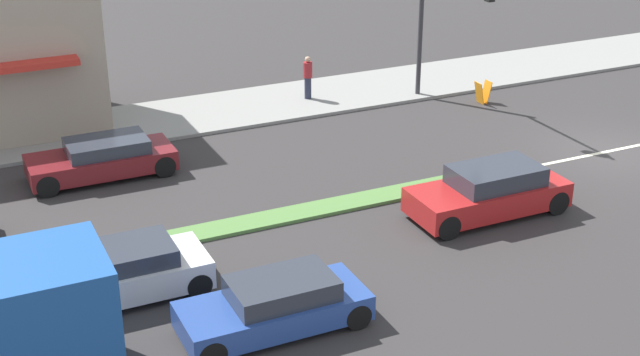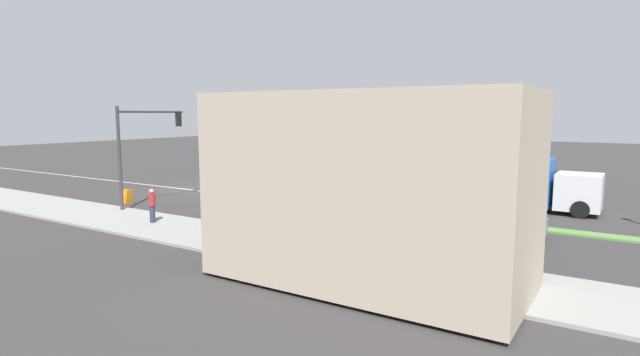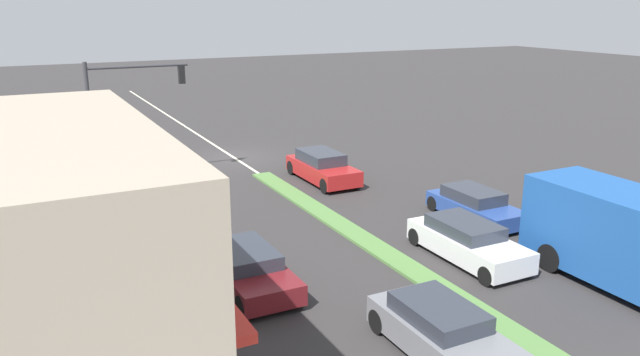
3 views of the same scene
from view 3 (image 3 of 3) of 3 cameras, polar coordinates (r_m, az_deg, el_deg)
The scene contains 12 objects.
ground_plane at distance 19.28m, azimuth 10.39°, elevation -9.66°, with size 160.00×160.00×0.00m, color #333030.
lane_marking_center at distance 34.48m, azimuth -7.87°, elevation 1.87°, with size 0.16×60.00×0.01m, color beige.
building_corner_store at distance 13.44m, azimuth -24.21°, elevation -8.23°, with size 5.36×9.70×5.84m.
traffic_signal_main at distance 29.59m, azimuth -17.65°, elevation 6.68°, with size 4.59×0.34×5.60m.
pedestrian at distance 25.92m, azimuth -21.44°, elevation -1.52°, with size 0.34×0.34×1.64m.
warning_aframe_sign at distance 32.05m, azimuth -17.18°, elevation 1.02°, with size 0.45×0.53×0.84m.
delivery_truck at distance 20.28m, azimuth 27.15°, elevation -5.42°, with size 2.44×7.50×2.87m.
van_white at distance 21.16m, azimuth 13.33°, elevation -5.64°, with size 1.79×4.45×1.28m.
suv_grey at distance 15.55m, azimuth 11.11°, elevation -13.66°, with size 1.76×4.14×1.29m.
hatchback_red at distance 29.48m, azimuth 0.21°, elevation 0.99°, with size 1.83×4.49×1.41m.
coupe_blue at distance 24.98m, azimuth 14.01°, elevation -2.45°, with size 1.73×4.17×1.21m.
sedan_maroon at distance 18.81m, azimuth -6.65°, elevation -8.19°, with size 1.83×4.37×1.19m.
Camera 3 is at (10.80, 31.71, 8.19)m, focal length 35.00 mm.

